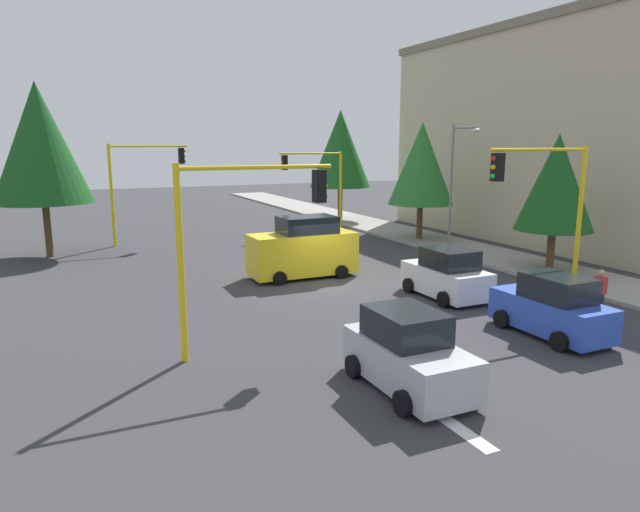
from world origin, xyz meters
TOP-DOWN VIEW (x-y plane):
  - ground_plane at (0.00, 0.00)m, footprint 120.00×120.00m
  - sidewalk_kerb at (-5.00, 10.50)m, footprint 80.00×4.00m
  - lane_arrow_near at (11.51, -3.00)m, footprint 2.40×1.10m
  - apartment_block at (-6.10, 18.50)m, footprint 21.74×9.30m
  - traffic_signal_near_left at (6.00, 5.73)m, footprint 0.36×4.59m
  - traffic_signal_far_left at (-14.00, 5.67)m, footprint 0.36×4.59m
  - traffic_signal_far_right at (-14.00, -5.74)m, footprint 0.36×4.59m
  - traffic_signal_near_right at (6.00, -5.67)m, footprint 0.36×4.59m
  - street_lamp_curbside at (-3.61, 9.20)m, footprint 2.15×0.28m
  - tree_roadside_far at (-18.00, 9.50)m, footprint 4.65×4.65m
  - tree_opposite_side at (-12.00, -11.00)m, footprint 4.98×4.98m
  - tree_roadside_mid at (-8.00, 10.00)m, footprint 3.99×3.99m
  - tree_roadside_near at (2.00, 10.50)m, footprint 3.54×3.54m
  - delivery_van_yellow at (-2.00, -0.47)m, footprint 2.22×4.80m
  - car_silver at (10.13, -2.85)m, footprint 3.78×2.03m
  - car_white at (3.59, 3.28)m, footprint 3.75×2.12m
  - car_blue at (8.71, 3.46)m, footprint 3.86×1.94m
  - pedestrian_crossing at (7.95, 6.52)m, footprint 0.40×0.24m

SIDE VIEW (x-z plane):
  - ground_plane at x=0.00m, z-range 0.00..0.00m
  - lane_arrow_near at x=11.51m, z-range -0.54..0.56m
  - sidewalk_kerb at x=-5.00m, z-range 0.00..0.15m
  - car_blue at x=8.71m, z-range -0.09..1.88m
  - car_silver at x=10.13m, z-range -0.09..1.88m
  - car_white at x=3.59m, z-range -0.09..1.88m
  - pedestrian_crossing at x=7.95m, z-range 0.06..1.76m
  - delivery_van_yellow at x=-2.00m, z-range -0.11..2.67m
  - traffic_signal_near_right at x=6.00m, z-range 1.15..6.63m
  - traffic_signal_far_left at x=-14.00m, z-range 1.15..6.64m
  - traffic_signal_near_left at x=6.00m, z-range 1.22..7.13m
  - tree_roadside_near at x=2.00m, z-range 0.99..7.43m
  - traffic_signal_far_right at x=-14.00m, z-range 1.23..7.21m
  - street_lamp_curbside at x=-3.61m, z-range 0.85..7.85m
  - tree_roadside_mid at x=-8.00m, z-range 1.13..8.40m
  - tree_roadside_far at x=-18.00m, z-range 1.34..9.85m
  - tree_opposite_side at x=-12.00m, z-range 1.44..10.58m
  - apartment_block at x=-6.10m, z-range 0.01..12.97m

